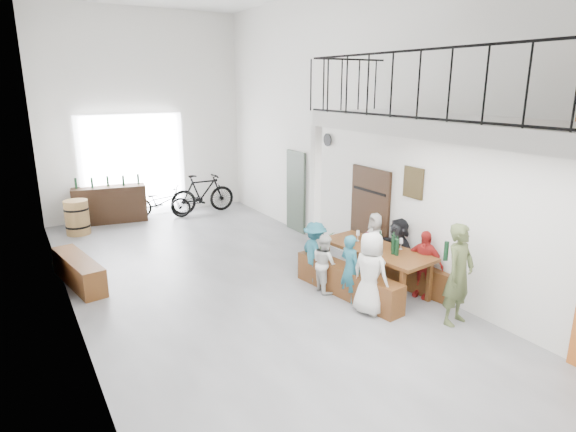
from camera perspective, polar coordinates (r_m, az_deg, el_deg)
floor at (r=8.88m, az=-5.59°, el=-8.39°), size 12.00×12.00×0.00m
room_walls at (r=8.13m, az=-6.26°, el=15.19°), size 12.00×12.00×12.00m
gateway_portal at (r=13.84m, az=-17.86°, el=5.62°), size 2.80×0.08×2.80m
right_wall_decor at (r=8.42m, az=16.70°, el=2.19°), size 0.07×8.28×5.07m
balcony at (r=6.88m, az=21.05°, el=9.32°), size 1.52×5.62×4.00m
tasting_table at (r=8.63m, az=10.42°, el=-4.25°), size 1.10×2.15×0.79m
bench_inner at (r=8.48m, az=7.03°, el=-7.71°), size 0.66×2.29×0.52m
bench_wall at (r=9.10m, az=13.12°, el=-6.40°), size 0.71×2.25×0.51m
tableware at (r=8.49m, az=11.62°, el=-3.01°), size 0.42×1.01×0.35m
side_bench at (r=9.66m, az=-23.56°, el=-6.01°), size 0.71×1.87×0.52m
oak_barrel at (r=12.82m, az=-23.72°, el=-0.15°), size 0.58×0.58×0.85m
serving_counter at (r=13.59m, az=-20.34°, el=1.29°), size 1.90×0.80×0.97m
counter_bottles at (r=13.46m, az=-20.59°, el=3.87°), size 1.58×0.28×0.28m
guest_left_a at (r=7.77m, az=9.73°, el=-6.71°), size 0.58×0.75×1.36m
guest_left_b at (r=8.16m, az=7.37°, el=-6.18°), size 0.31×0.45×1.17m
guest_left_c at (r=8.54m, az=4.37°, el=-5.58°), size 0.46×0.56×1.04m
guest_left_d at (r=8.83m, az=3.20°, el=-4.38°), size 0.50×0.79×1.18m
guest_right_a at (r=8.58m, az=15.77°, el=-5.50°), size 0.50×0.75×1.19m
guest_right_b at (r=9.02m, az=12.85°, el=-4.08°), size 0.60×1.21×1.24m
guest_right_c at (r=9.60m, az=10.38°, el=-3.00°), size 0.48×0.63×1.17m
host_standing at (r=7.75m, az=19.58°, el=-6.55°), size 0.64×0.49×1.59m
potted_plant at (r=10.65m, az=4.39°, el=-3.03°), size 0.45×0.42×0.43m
bicycle_near at (r=13.70m, az=-14.83°, el=1.60°), size 1.70×1.30×0.86m
bicycle_far at (r=13.89m, az=-10.08°, el=2.62°), size 1.87×0.57×1.12m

